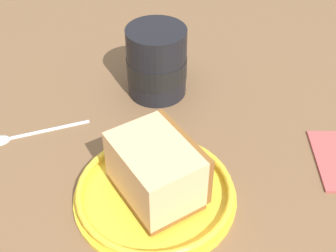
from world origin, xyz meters
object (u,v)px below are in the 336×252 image
Objects in this scene: tea_mug at (157,62)px; teaspoon at (16,135)px; small_plate at (155,193)px; cake_slice at (157,170)px.

tea_mug is 0.90× the size of teaspoon.
cake_slice reaches higher than small_plate.
cake_slice is at bearing -47.28° from small_plate.
cake_slice is 1.01× the size of teaspoon.
tea_mug reaches higher than cake_slice.
small_plate is 1.49× the size of teaspoon.
tea_mug reaches higher than teaspoon.
teaspoon is (-13.10, 15.72, -4.47)cm from tea_mug.
cake_slice is at bearing -108.13° from teaspoon.
cake_slice is at bearing -168.88° from tea_mug.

